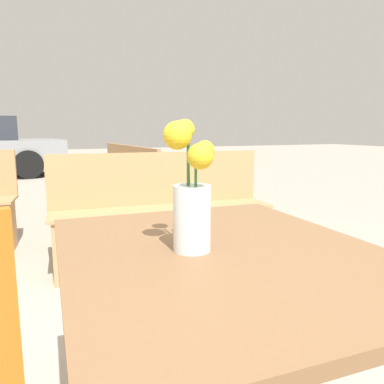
# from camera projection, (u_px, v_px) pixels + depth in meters

# --- Properties ---
(table_front) EXTENTS (0.86, 1.03, 0.71)m
(table_front) POSITION_uv_depth(u_px,v_px,m) (221.00, 282.00, 1.00)
(table_front) COLOR brown
(table_front) RESTS_ON ground_plane
(flower_vase) EXTENTS (0.14, 0.16, 0.34)m
(flower_vase) POSITION_uv_depth(u_px,v_px,m) (191.00, 201.00, 0.95)
(flower_vase) COLOR silver
(flower_vase) RESTS_ON table_front
(bench_near) EXTENTS (0.44, 1.82, 0.85)m
(bench_near) POSITION_uv_depth(u_px,v_px,m) (122.00, 180.00, 4.11)
(bench_near) COLOR tan
(bench_near) RESTS_ON ground_plane
(bench_middle) EXTENTS (1.65, 0.50, 0.85)m
(bench_middle) POSITION_uv_depth(u_px,v_px,m) (162.00, 204.00, 2.82)
(bench_middle) COLOR tan
(bench_middle) RESTS_ON ground_plane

